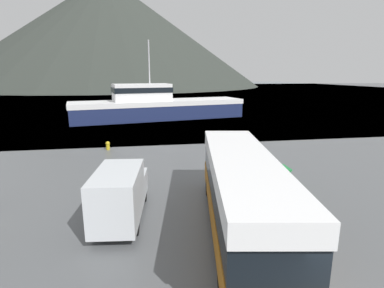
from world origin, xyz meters
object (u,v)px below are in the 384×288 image
at_px(tour_bus, 241,190).
at_px(delivery_van, 120,193).
at_px(fishing_boat, 156,105).
at_px(small_boat, 122,116).
at_px(storage_bin, 278,176).

relative_size(tour_bus, delivery_van, 2.02).
bearing_deg(fishing_boat, delivery_van, -17.63).
bearing_deg(tour_bus, small_boat, 110.78).
relative_size(storage_bin, small_boat, 0.15).
bearing_deg(small_boat, delivery_van, -146.22).
relative_size(tour_bus, fishing_boat, 0.44).
height_order(delivery_van, small_boat, delivery_van).
relative_size(tour_bus, small_boat, 1.45).
distance_m(tour_bus, small_boat, 36.08).
distance_m(delivery_van, storage_bin, 9.84).
relative_size(tour_bus, storage_bin, 9.90).
xyz_separation_m(tour_bus, fishing_boat, (-1.89, 34.41, 0.16)).
bearing_deg(fishing_boat, tour_bus, -8.73).
xyz_separation_m(fishing_boat, storage_bin, (6.02, -29.40, -1.49)).
bearing_deg(delivery_van, fishing_boat, 90.60).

